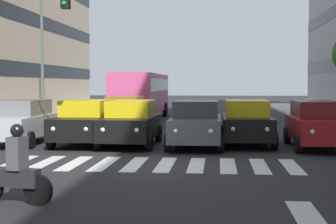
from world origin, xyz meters
TOP-DOWN VIEW (x-y plane):
  - ground_plane at (0.00, 0.00)m, footprint 180.00×180.00m
  - crosswalk_markings at (-0.00, 0.00)m, footprint 8.55×2.80m
  - lane_arrow_0 at (-3.55, 5.50)m, footprint 0.50×2.20m
  - car_0 at (-5.57, -4.36)m, footprint 2.02×4.44m
  - car_1 at (-3.05, -5.14)m, footprint 2.02×4.44m
  - car_2 at (-1.15, -4.26)m, footprint 2.02×4.44m
  - car_3 at (1.33, -4.44)m, footprint 2.02×4.44m
  - car_4 at (3.11, -4.62)m, footprint 2.02×4.44m
  - car_5 at (5.70, -4.62)m, footprint 2.02×4.44m
  - car_row2_0 at (2.78, -10.89)m, footprint 2.02×4.44m
  - bus_behind_traffic at (3.11, -19.00)m, footprint 2.78×10.50m
  - motorcycle_with_rider at (1.98, 5.13)m, footprint 1.68×0.47m
  - street_lamp_right at (7.27, -12.79)m, footprint 2.80×0.28m

SIDE VIEW (x-z plane):
  - ground_plane at x=0.00m, z-range 0.00..0.00m
  - crosswalk_markings at x=0.00m, z-range 0.00..0.01m
  - lane_arrow_0 at x=-3.55m, z-range 0.00..0.01m
  - motorcycle_with_rider at x=1.98m, z-range -0.14..1.43m
  - car_0 at x=-5.57m, z-range 0.03..1.75m
  - car_1 at x=-3.05m, z-range 0.03..1.75m
  - car_2 at x=-1.15m, z-range 0.03..1.75m
  - car_3 at x=1.33m, z-range 0.03..1.75m
  - car_4 at x=3.11m, z-range 0.03..1.75m
  - car_5 at x=5.70m, z-range 0.03..1.75m
  - car_row2_0 at x=2.78m, z-range 0.03..1.75m
  - bus_behind_traffic at x=3.11m, z-range 0.36..3.36m
  - street_lamp_right at x=7.27m, z-range 0.95..8.47m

